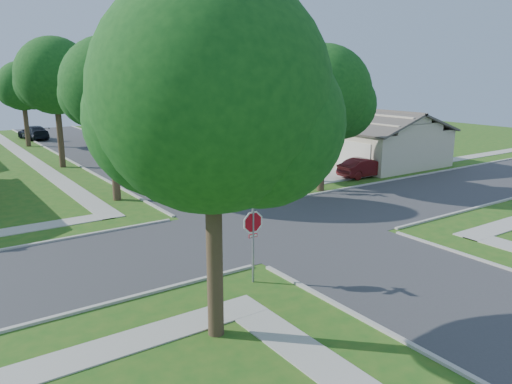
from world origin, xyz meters
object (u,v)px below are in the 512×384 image
Objects in this scene: tree_e_mid at (174,81)px; car_curb_east at (102,138)px; stop_sign_sw at (253,226)px; stop_sign_ne at (295,159)px; tree_e_near at (255,94)px; tree_e_far at (120,82)px; tree_w_far at (23,88)px; house_ne_far at (237,123)px; car_driveway at (365,167)px; tree_w_mid at (56,79)px; tree_w_near at (111,90)px; tree_ne_corner at (324,97)px; house_ne_near at (354,141)px; car_curb_west at (33,132)px; tree_sw_corner at (214,105)px.

car_curb_east is at bearing 111.96° from tree_e_mid.
stop_sign_sw is 1.00× the size of stop_sign_ne.
tree_e_near is (0.05, 4.31, 3.61)m from stop_sign_ne.
tree_e_mid reaches higher than tree_e_far.
tree_w_far is 8.60m from car_curb_east.
house_ne_far reaches higher than car_driveway.
tree_e_far is 13.09m from house_ne_far.
stop_sign_sw is 26.09m from tree_w_mid.
tree_w_near is at bearing 155.26° from stop_sign_ne.
tree_w_mid is 1.10× the size of tree_ne_corner.
tree_e_mid is at bearing -63.08° from car_curb_east.
tree_e_mid reaches higher than tree_w_near.
tree_w_near is 17.40m from car_driveway.
tree_e_mid reaches higher than car_driveway.
tree_w_near is at bearing -128.08° from tree_e_mid.
car_curb_east is (-3.50, 25.13, -1.24)m from stop_sign_ne.
house_ne_near reaches higher than stop_sign_sw.
tree_ne_corner is 26.57m from car_curb_east.
stop_sign_ne is 0.60× the size of car_curb_west.
tree_ne_corner is (11.06, 8.91, 3.56)m from stop_sign_sw.
tree_sw_corner is (-12.19, -16.00, 0.62)m from tree_e_near.
stop_sign_sw is at bearing -94.74° from car_curb_east.
stop_sign_sw is 35.05m from car_curb_east.
tree_w_mid is (-9.40, 0.00, 0.24)m from tree_e_mid.
tree_e_far is 2.19× the size of car_driveway.
tree_ne_corner is 2.17× the size of car_driveway.
stop_sign_ne is 0.75× the size of car_driveway.
tree_e_mid is 0.96× the size of tree_sw_corner.
tree_ne_corner reaches higher than house_ne_far.
tree_sw_corner reaches higher than tree_e_near.
tree_w_near is 16.24m from tree_sw_corner.
car_driveway is at bearing -100.82° from house_ne_far.
stop_sign_sw is 43.90m from car_curb_west.
car_curb_west is at bearing 84.76° from tree_sw_corner.
tree_e_near reaches higher than car_curb_west.
stop_sign_ne reaches higher than car_curb_east.
house_ne_near is at bearing 29.14° from stop_sign_ne.
stop_sign_sw is 39.55m from house_ne_far.
stop_sign_ne is 0.31× the size of tree_w_mid.
tree_e_mid is at bearing -0.00° from tree_w_mid.
stop_sign_ne is at bearing -77.11° from car_curb_east.
stop_sign_ne is at bearing -90.68° from tree_e_near.
tree_w_mid reaches higher than tree_w_far.
tree_w_mid reaches higher than tree_e_mid.
tree_w_mid is (-9.39, 12.00, 0.85)m from tree_e_near.
tree_e_far is 10.83m from car_curb_west.
tree_w_far is 2.01× the size of car_driveway.
tree_e_mid is 17.81m from car_driveway.
stop_sign_sw is 25.98m from house_ne_near.
tree_sw_corner reaches higher than tree_e_far.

